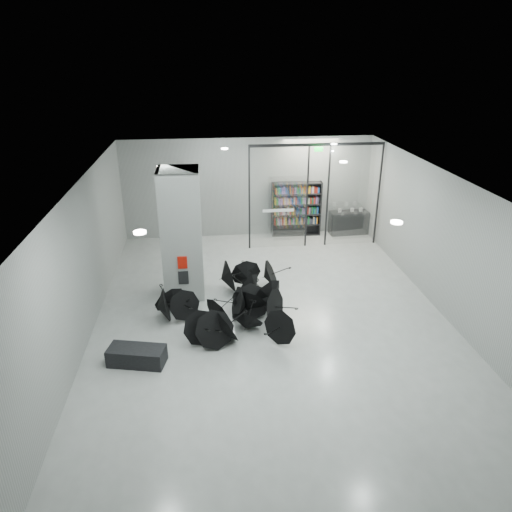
{
  "coord_description": "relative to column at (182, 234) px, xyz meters",
  "views": [
    {
      "loc": [
        -1.76,
        -11.48,
        7.1
      ],
      "look_at": [
        -0.3,
        1.5,
        1.4
      ],
      "focal_mm": 33.19,
      "sensor_mm": 36.0,
      "label": 1
    }
  ],
  "objects": [
    {
      "name": "info_panel",
      "position": [
        0.0,
        -0.62,
        -1.15
      ],
      "size": [
        0.3,
        0.03,
        0.42
      ],
      "primitive_type": "cube",
      "color": "black",
      "rests_on": "column"
    },
    {
      "name": "shop_counter",
      "position": [
        6.68,
        4.65,
        -1.52
      ],
      "size": [
        1.62,
        0.73,
        0.95
      ],
      "primitive_type": "cube",
      "rotation": [
        0.0,
        0.0,
        0.06
      ],
      "color": "black",
      "rests_on": "ground"
    },
    {
      "name": "glass_partition",
      "position": [
        4.89,
        3.5,
        0.18
      ],
      "size": [
        5.06,
        0.08,
        4.0
      ],
      "color": "silver",
      "rests_on": "ground"
    },
    {
      "name": "bench",
      "position": [
        -1.09,
        -3.57,
        -1.78
      ],
      "size": [
        1.48,
        0.9,
        0.44
      ],
      "primitive_type": "cube",
      "rotation": [
        0.0,
        0.0,
        -0.23
      ],
      "color": "black",
      "rests_on": "ground"
    },
    {
      "name": "column",
      "position": [
        0.0,
        0.0,
        0.0
      ],
      "size": [
        1.2,
        1.2,
        4.0
      ],
      "primitive_type": "cube",
      "color": "slate",
      "rests_on": "ground"
    },
    {
      "name": "exit_sign",
      "position": [
        4.9,
        3.3,
        1.82
      ],
      "size": [
        0.3,
        0.06,
        0.15
      ],
      "primitive_type": "cube",
      "color": "#0CE533",
      "rests_on": "room"
    },
    {
      "name": "room",
      "position": [
        2.5,
        -2.0,
        0.84
      ],
      "size": [
        14.0,
        14.02,
        4.01
      ],
      "color": "gray",
      "rests_on": "ground"
    },
    {
      "name": "fire_cabinet",
      "position": [
        0.0,
        -0.62,
        -0.65
      ],
      "size": [
        0.28,
        0.04,
        0.38
      ],
      "primitive_type": "cube",
      "color": "#A50A07",
      "rests_on": "column"
    },
    {
      "name": "bookshelf",
      "position": [
        4.46,
        4.75,
        -0.88
      ],
      "size": [
        2.04,
        0.48,
        2.23
      ],
      "primitive_type": null,
      "rotation": [
        0.0,
        0.0,
        -0.04
      ],
      "color": "black",
      "rests_on": "ground"
    },
    {
      "name": "umbrella_cluster",
      "position": [
        1.45,
        -1.63,
        -1.69
      ],
      "size": [
        4.25,
        4.4,
        1.28
      ],
      "color": "black",
      "rests_on": "ground"
    }
  ]
}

